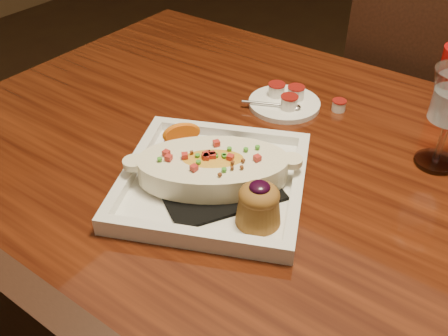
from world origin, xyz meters
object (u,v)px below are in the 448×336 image
Objects in this scene: table at (320,220)px; chair_far at (419,132)px; plate at (216,175)px; saucer at (284,101)px.

table is 0.65m from chair_far.
table is 0.23m from plate.
chair_far reaches higher than plate.
chair_far is 0.82m from plate.
table is 3.90× the size of plate.
saucer is at bearing 74.96° from plate.
table is 10.20× the size of saucer.
saucer is at bearing 137.97° from table.
chair_far is at bearing 68.75° from saucer.
plate is (-0.13, -0.76, 0.27)m from chair_far.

